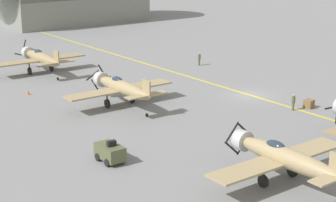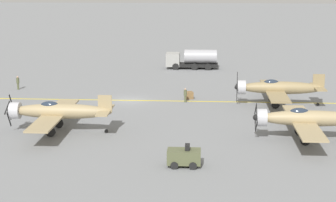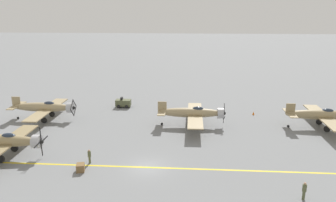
% 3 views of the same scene
% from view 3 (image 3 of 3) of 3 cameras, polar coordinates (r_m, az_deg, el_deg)
% --- Properties ---
extents(ground_plane, '(400.00, 400.00, 0.00)m').
position_cam_3_polar(ground_plane, '(36.68, -3.59, -11.47)').
color(ground_plane, slate).
extents(taxiway_stripe, '(0.30, 160.00, 0.01)m').
position_cam_3_polar(taxiway_stripe, '(36.68, -3.59, -11.46)').
color(taxiway_stripe, yellow).
rests_on(taxiway_stripe, ground).
extents(airplane_far_left, '(12.00, 9.98, 3.73)m').
position_cam_3_polar(airplane_far_left, '(52.12, 25.22, -2.22)').
color(airplane_far_left, '#99845B').
rests_on(airplane_far_left, ground).
extents(airplane_near_left, '(12.00, 9.98, 3.65)m').
position_cam_3_polar(airplane_near_left, '(54.21, -20.65, -1.05)').
color(airplane_near_left, tan).
rests_on(airplane_near_left, ground).
extents(airplane_near_center, '(12.00, 9.98, 3.80)m').
position_cam_3_polar(airplane_near_center, '(42.70, -26.77, -6.22)').
color(airplane_near_center, '#937E55').
rests_on(airplane_near_center, ground).
extents(airplane_mid_left, '(12.00, 9.98, 3.65)m').
position_cam_3_polar(airplane_mid_left, '(48.23, 4.33, -2.08)').
color(airplane_mid_left, tan).
rests_on(airplane_mid_left, ground).
extents(tow_tractor, '(1.57, 2.60, 1.79)m').
position_cam_3_polar(tow_tractor, '(58.13, -7.80, -0.31)').
color(tow_tractor, '#515638').
rests_on(tow_tractor, ground).
extents(ground_crew_walking, '(0.38, 0.38, 1.75)m').
position_cam_3_polar(ground_crew_walking, '(33.07, 22.64, -14.14)').
color(ground_crew_walking, '#515638').
rests_on(ground_crew_walking, ground).
extents(ground_crew_inspecting, '(0.36, 0.36, 1.66)m').
position_cam_3_polar(ground_crew_inspecting, '(38.16, -13.53, -9.26)').
color(ground_crew_inspecting, '#515638').
rests_on(ground_crew_inspecting, ground).
extents(supply_crate_by_tanker, '(1.17, 1.04, 0.83)m').
position_cam_3_polar(supply_crate_by_tanker, '(36.87, -15.00, -11.14)').
color(supply_crate_by_tanker, brown).
rests_on(supply_crate_by_tanker, ground).
extents(traffic_cone, '(0.36, 0.36, 0.55)m').
position_cam_3_polar(traffic_cone, '(55.37, 14.65, -2.07)').
color(traffic_cone, orange).
rests_on(traffic_cone, ground).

